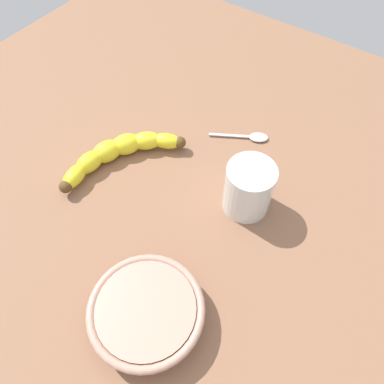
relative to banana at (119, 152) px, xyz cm
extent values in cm
cube|color=brown|center=(-3.00, -12.61, -3.38)|extent=(120.00, 120.00, 3.00)
ellipsoid|color=yellow|center=(6.93, -5.35, 0.00)|extent=(5.01, 6.20, 2.83)
ellipsoid|color=yellow|center=(4.88, -2.30, 0.00)|extent=(6.11, 6.33, 3.29)
ellipsoid|color=yellow|center=(2.14, 0.14, 0.00)|extent=(6.68, 6.23, 3.76)
ellipsoid|color=yellow|center=(-1.11, 1.84, 0.00)|extent=(6.48, 5.45, 3.76)
ellipsoid|color=yellow|center=(-4.68, 2.68, 0.00)|extent=(5.84, 3.86, 3.29)
ellipsoid|color=yellow|center=(-8.35, 2.61, 0.00)|extent=(5.87, 3.59, 2.83)
sphere|color=#513819|center=(8.05, -7.57, 0.00)|extent=(2.20, 2.20, 2.20)
sphere|color=#513819|center=(-10.81, 2.26, 0.00)|extent=(2.20, 2.20, 2.20)
cylinder|color=silver|center=(4.39, -23.57, 2.70)|extent=(7.65, 7.65, 9.15)
cylinder|color=#9EC689|center=(4.39, -23.57, 2.41)|extent=(7.15, 7.15, 8.08)
cylinder|color=tan|center=(-19.28, -21.92, 0.11)|extent=(13.27, 13.27, 3.97)
torus|color=tan|center=(-19.28, -21.92, 1.49)|extent=(15.62, 15.62, 1.20)
ellipsoid|color=silver|center=(18.67, -18.20, -1.48)|extent=(3.88, 4.32, 0.80)
cube|color=silver|center=(16.10, -13.74, -1.48)|extent=(4.67, 7.62, 0.25)
camera|label=1|loc=(-27.67, -35.11, 49.59)|focal=34.25mm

